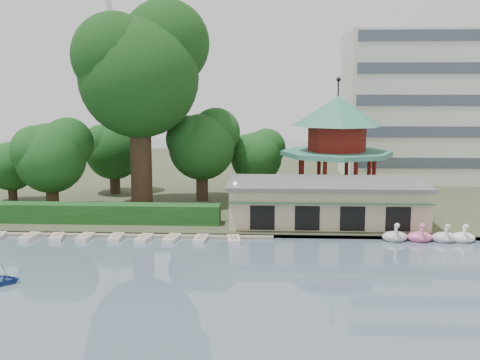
# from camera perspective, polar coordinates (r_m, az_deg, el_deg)

# --- Properties ---
(ground_plane) EXTENTS (220.00, 220.00, 0.00)m
(ground_plane) POSITION_cam_1_polar(r_m,az_deg,el_deg) (37.31, -4.58, -12.00)
(ground_plane) COLOR slate
(ground_plane) RESTS_ON ground
(shore) EXTENTS (220.00, 70.00, 0.40)m
(shore) POSITION_cam_1_polar(r_m,az_deg,el_deg) (87.63, -0.18, 0.42)
(shore) COLOR #424930
(shore) RESTS_ON ground
(embankment) EXTENTS (220.00, 0.60, 0.30)m
(embankment) POSITION_cam_1_polar(r_m,az_deg,el_deg) (53.68, -2.18, -5.22)
(embankment) COLOR gray
(embankment) RESTS_ON ground
(dock) EXTENTS (34.00, 1.60, 0.24)m
(dock) POSITION_cam_1_polar(r_m,az_deg,el_deg) (55.93, -14.58, -4.96)
(dock) COLOR gray
(dock) RESTS_ON ground
(boathouse) EXTENTS (18.60, 9.39, 3.90)m
(boathouse) POSITION_cam_1_polar(r_m,az_deg,el_deg) (57.79, 8.15, -2.02)
(boathouse) COLOR #CAB494
(boathouse) RESTS_ON shore
(pavilion) EXTENTS (12.40, 12.40, 13.50)m
(pavilion) POSITION_cam_1_polar(r_m,az_deg,el_deg) (67.17, 9.19, 3.91)
(pavilion) COLOR #CAB494
(pavilion) RESTS_ON shore
(office_building) EXTENTS (38.00, 18.00, 20.00)m
(office_building) POSITION_cam_1_polar(r_m,az_deg,el_deg) (88.15, 21.55, 6.07)
(office_building) COLOR silver
(office_building) RESTS_ON shore
(broadcast_tower) EXTENTS (8.00, 8.00, 96.00)m
(broadcast_tower) POSITION_cam_1_polar(r_m,az_deg,el_deg) (181.81, -12.43, 15.38)
(broadcast_tower) COLOR silver
(broadcast_tower) RESTS_ON ground
(hedge) EXTENTS (30.00, 2.00, 1.80)m
(hedge) POSITION_cam_1_polar(r_m,az_deg,el_deg) (59.66, -16.43, -3.00)
(hedge) COLOR #1B4D1B
(hedge) RESTS_ON shore
(lamp_post) EXTENTS (0.36, 0.36, 4.28)m
(lamp_post) POSITION_cam_1_polar(r_m,az_deg,el_deg) (54.53, -0.47, -1.55)
(lamp_post) COLOR black
(lamp_post) RESTS_ON shore
(big_tree) EXTENTS (13.76, 12.82, 21.91)m
(big_tree) POSITION_cam_1_polar(r_m,az_deg,el_deg) (64.17, -9.40, 10.57)
(big_tree) COLOR #3A281C
(big_tree) RESTS_ON shore
(small_trees) EXTENTS (39.52, 17.23, 10.40)m
(small_trees) POSITION_cam_1_polar(r_m,az_deg,el_deg) (68.44, -11.84, 2.66)
(small_trees) COLOR #3A281C
(small_trees) RESTS_ON shore
(moored_rowboats) EXTENTS (30.17, 2.72, 0.36)m
(moored_rowboats) POSITION_cam_1_polar(r_m,az_deg,el_deg) (54.83, -15.77, -5.22)
(moored_rowboats) COLOR silver
(moored_rowboats) RESTS_ON ground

